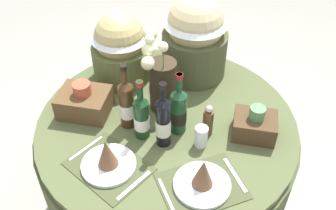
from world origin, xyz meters
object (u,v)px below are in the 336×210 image
wine_bottle_rear (163,121)px  woven_basket_side_left (84,102)px  wine_bottle_left (142,117)px  pepper_mill (208,121)px  place_setting_right (202,179)px  wine_bottle_centre (127,104)px  place_setting_left (108,160)px  tumbler_near_left (201,137)px  flower_vase (161,79)px  gift_tub_back_left (120,43)px  dining_table (167,142)px  woven_basket_side_right (255,125)px  wine_bottle_right (178,110)px  gift_tub_back_centre (195,31)px

wine_bottle_rear → woven_basket_side_left: (-0.43, 0.13, -0.07)m
wine_bottle_left → wine_bottle_rear: bearing=-15.0°
wine_bottle_left → pepper_mill: wine_bottle_left is taller
place_setting_right → wine_bottle_centre: size_ratio=1.21×
place_setting_left → wine_bottle_centre: 0.29m
place_setting_left → tumbler_near_left: (0.37, 0.21, 0.01)m
flower_vase → gift_tub_back_left: size_ratio=0.98×
wine_bottle_centre → wine_bottle_left: bearing=-33.4°
dining_table → woven_basket_side_left: 0.47m
place_setting_right → woven_basket_side_right: size_ratio=2.16×
dining_table → pepper_mill: 0.31m
wine_bottle_right → gift_tub_back_centre: (0.00, 0.47, 0.14)m
flower_vase → pepper_mill: flower_vase is taller
place_setting_right → wine_bottle_left: bearing=142.8°
flower_vase → wine_bottle_left: flower_vase is taller
place_setting_left → wine_bottle_right: 0.39m
place_setting_left → woven_basket_side_left: (-0.22, 0.32, 0.02)m
dining_table → flower_vase: (-0.05, 0.10, 0.32)m
wine_bottle_centre → woven_basket_side_left: wine_bottle_centre is taller
wine_bottle_left → wine_bottle_rear: 0.11m
wine_bottle_right → gift_tub_back_centre: 0.49m
place_setting_right → woven_basket_side_left: size_ratio=1.75×
gift_tub_back_centre → woven_basket_side_left: 0.68m
wine_bottle_right → tumbler_near_left: wine_bottle_right is taller
wine_bottle_right → woven_basket_side_right: size_ratio=1.68×
tumbler_near_left → woven_basket_side_right: 0.26m
wine_bottle_rear → gift_tub_back_centre: (0.05, 0.56, 0.13)m
place_setting_left → dining_table: bearing=60.0°
wine_bottle_right → tumbler_near_left: size_ratio=3.09×
gift_tub_back_left → gift_tub_back_centre: 0.40m
dining_table → woven_basket_side_left: bearing=-178.6°
gift_tub_back_centre → woven_basket_side_left: (-0.48, -0.44, -0.20)m
flower_vase → wine_bottle_centre: 0.21m
place_setting_right → wine_bottle_centre: (-0.40, 0.30, 0.09)m
place_setting_left → gift_tub_back_left: (-0.12, 0.64, 0.17)m
place_setting_right → wine_bottle_right: (-0.16, 0.31, 0.08)m
place_setting_right → pepper_mill: size_ratio=2.46×
wine_bottle_rear → woven_basket_side_left: wine_bottle_rear is taller
pepper_mill → gift_tub_back_centre: 0.52m
pepper_mill → wine_bottle_centre: bearing=-177.8°
wine_bottle_centre → wine_bottle_right: bearing=3.1°
wine_bottle_left → gift_tub_back_left: (-0.22, 0.42, 0.10)m
place_setting_right → woven_basket_side_left: bearing=151.8°
place_setting_left → woven_basket_side_right: woven_basket_side_right is taller
dining_table → woven_basket_side_left: size_ratio=5.33×
flower_vase → gift_tub_back_centre: (0.12, 0.32, 0.09)m
flower_vase → pepper_mill: size_ratio=2.39×
place_setting_right → wine_bottle_rear: bearing=134.7°
wine_bottle_centre → wine_bottle_right: size_ratio=1.06×
wine_bottle_left → wine_bottle_centre: wine_bottle_centre is taller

